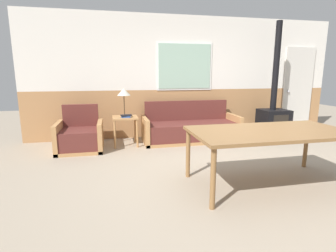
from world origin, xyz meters
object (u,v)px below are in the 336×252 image
at_px(table_lamp, 124,93).
at_px(armchair, 80,137).
at_px(side_table, 125,122).
at_px(couch, 190,129).
at_px(wood_stove, 274,113).
at_px(dining_table, 270,135).

bearing_deg(table_lamp, armchair, -163.34).
bearing_deg(side_table, couch, 2.83).
distance_m(couch, wood_stove, 1.97).
bearing_deg(couch, dining_table, -82.56).
xyz_separation_m(side_table, wood_stove, (3.34, -0.01, 0.09)).
bearing_deg(armchair, dining_table, -47.69).
bearing_deg(table_lamp, couch, -0.70).
height_order(armchair, table_lamp, table_lamp).
bearing_deg(side_table, wood_stove, -0.22).
distance_m(couch, table_lamp, 1.62).
bearing_deg(couch, side_table, -177.17).
distance_m(dining_table, wood_stove, 2.84).
distance_m(couch, armchair, 2.27).
bearing_deg(dining_table, wood_stove, 55.07).
height_order(couch, dining_table, couch).
height_order(couch, armchair, armchair).
relative_size(couch, table_lamp, 3.66).
bearing_deg(couch, armchair, -173.93).
bearing_deg(wood_stove, armchair, -177.84).
xyz_separation_m(table_lamp, dining_table, (1.72, -2.43, -0.39)).
bearing_deg(armchair, wood_stove, -5.40).
relative_size(couch, dining_table, 1.01).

